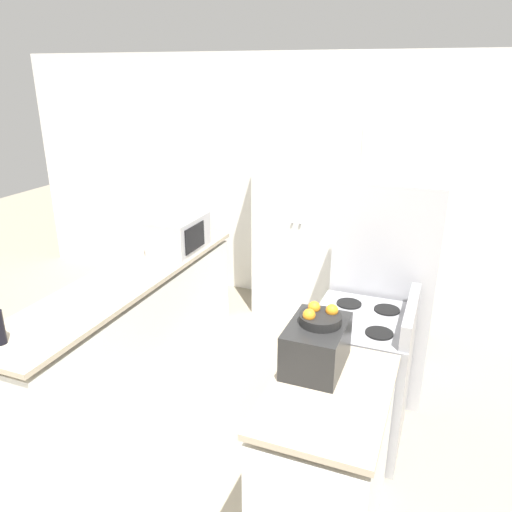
% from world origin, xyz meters
% --- Properties ---
extents(wall_back, '(7.00, 0.06, 2.60)m').
position_xyz_m(wall_back, '(0.00, 3.45, 1.30)').
color(wall_back, white).
rests_on(wall_back, ground_plane).
extents(counter_left, '(0.60, 2.62, 0.91)m').
position_xyz_m(counter_left, '(-0.92, 1.41, 0.44)').
color(counter_left, silver).
rests_on(counter_left, ground_plane).
extents(counter_right, '(0.60, 0.93, 0.91)m').
position_xyz_m(counter_right, '(0.92, 0.57, 0.44)').
color(counter_right, silver).
rests_on(counter_right, ground_plane).
extents(pantry_cabinet, '(0.94, 0.55, 2.10)m').
position_xyz_m(pantry_cabinet, '(0.03, 3.13, 1.05)').
color(pantry_cabinet, white).
rests_on(pantry_cabinet, ground_plane).
extents(stove, '(0.66, 0.71, 1.07)m').
position_xyz_m(stove, '(0.94, 1.41, 0.46)').
color(stove, '#9E9EA3').
rests_on(stove, ground_plane).
extents(refrigerator, '(0.76, 0.75, 1.71)m').
position_xyz_m(refrigerator, '(0.98, 2.17, 0.86)').
color(refrigerator, '#B7B7BC').
rests_on(refrigerator, ground_plane).
extents(microwave, '(0.37, 0.54, 0.30)m').
position_xyz_m(microwave, '(-0.83, 2.11, 1.07)').
color(microwave, '#B2B2B7').
rests_on(microwave, counter_left).
extents(toaster_oven, '(0.30, 0.42, 0.25)m').
position_xyz_m(toaster_oven, '(0.79, 0.75, 1.04)').
color(toaster_oven, black).
rests_on(toaster_oven, counter_right).
extents(fruit_bowl, '(0.23, 0.23, 0.10)m').
position_xyz_m(fruit_bowl, '(0.80, 0.77, 1.20)').
color(fruit_bowl, black).
rests_on(fruit_bowl, toaster_oven).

